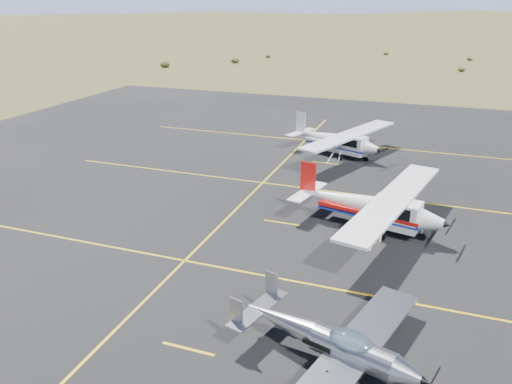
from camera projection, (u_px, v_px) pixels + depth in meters
The scene contains 5 objects.
ground at pixel (299, 311), 19.40m from camera, with size 1600.00×1600.00×0.00m, color #383D1C.
apron at pixel (335, 235), 25.53m from camera, with size 72.00×72.00×0.02m, color black.
aircraft_low_wing at pixel (332, 342), 16.21m from camera, with size 6.49×8.84×1.92m.
aircraft_cessna at pixel (370, 205), 25.87m from camera, with size 7.52×11.83×2.99m.
aircraft_plain at pixel (337, 139), 37.98m from camera, with size 7.89×10.86×2.81m.
Camera 1 is at (4.00, -15.95, 11.41)m, focal length 35.00 mm.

